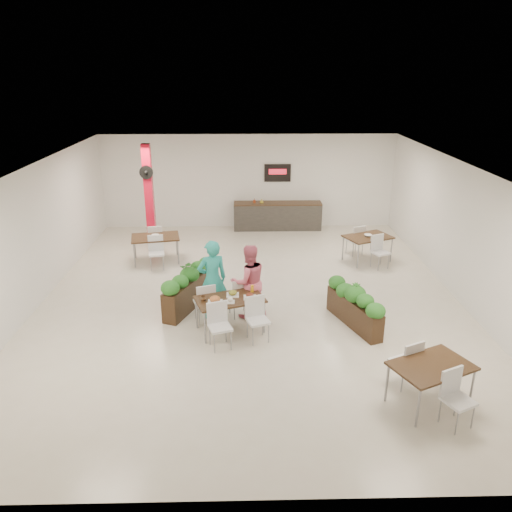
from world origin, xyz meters
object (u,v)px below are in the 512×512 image
at_px(red_column, 149,196).
at_px(planter_right, 354,304).
at_px(diner_woman, 249,281).
at_px(side_table_b, 368,240).
at_px(service_counter, 277,215).
at_px(main_table, 230,303).
at_px(side_table_c, 431,371).
at_px(diner_man, 212,279).
at_px(planter_left, 190,285).
at_px(side_table_a, 156,240).

xyz_separation_m(red_column, planter_right, (5.21, -5.11, -1.15)).
distance_m(diner_woman, side_table_b, 4.83).
relative_size(service_counter, main_table, 1.55).
distance_m(diner_woman, side_table_c, 4.37).
xyz_separation_m(diner_man, side_table_c, (3.74, -3.22, -0.27)).
xyz_separation_m(red_column, main_table, (2.54, -5.30, -1.01)).
xyz_separation_m(diner_man, planter_right, (3.07, -0.47, -0.41)).
bearing_deg(red_column, side_table_c, -53.17).
relative_size(main_table, diner_man, 1.07).
height_order(diner_man, diner_woman, diner_man).
xyz_separation_m(side_table_b, side_table_c, (-0.51, -6.59, -0.00)).
bearing_deg(main_table, planter_left, 127.98).
relative_size(main_table, side_table_c, 1.17).
bearing_deg(diner_man, side_table_a, -81.27).
height_order(diner_man, planter_left, diner_man).
bearing_deg(red_column, diner_woman, -57.59).
bearing_deg(diner_woman, planter_right, 149.12).
relative_size(red_column, side_table_c, 1.94).
height_order(service_counter, diner_man, service_counter).
relative_size(diner_woman, side_table_b, 1.03).
distance_m(service_counter, main_table, 7.31).
bearing_deg(main_table, red_column, 115.59).
bearing_deg(side_table_b, side_table_c, -117.95).
bearing_deg(red_column, service_counter, 25.00).
bearing_deg(diner_man, planter_right, 152.15).
height_order(diner_man, planter_right, diner_man).
relative_size(planter_left, side_table_a, 1.23).
xyz_separation_m(red_column, diner_man, (2.14, -4.64, -0.74)).
distance_m(planter_right, side_table_b, 4.02).
bearing_deg(side_table_a, service_counter, 28.64).
distance_m(main_table, side_table_b, 5.57).
relative_size(service_counter, planter_right, 1.68).
bearing_deg(side_table_a, planter_left, -77.02).
bearing_deg(red_column, side_table_a, -75.08).
height_order(red_column, side_table_c, red_column).
bearing_deg(planter_right, diner_woman, 168.18).
bearing_deg(planter_left, diner_woman, -22.53).
xyz_separation_m(service_counter, side_table_c, (1.89, -9.72, 0.14)).
bearing_deg(planter_left, service_counter, 67.85).
relative_size(planter_left, side_table_b, 1.24).
distance_m(red_column, planter_right, 7.39).
height_order(main_table, diner_man, diner_man).
height_order(diner_woman, side_table_b, diner_woman).
bearing_deg(service_counter, side_table_c, -79.02).
distance_m(service_counter, planter_left, 6.41).
bearing_deg(diner_woman, diner_man, -19.05).
xyz_separation_m(main_table, side_table_c, (3.35, -2.56, -0.00)).
distance_m(service_counter, side_table_c, 9.90).
relative_size(planter_left, side_table_c, 1.24).
bearing_deg(diner_man, side_table_b, -160.61).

